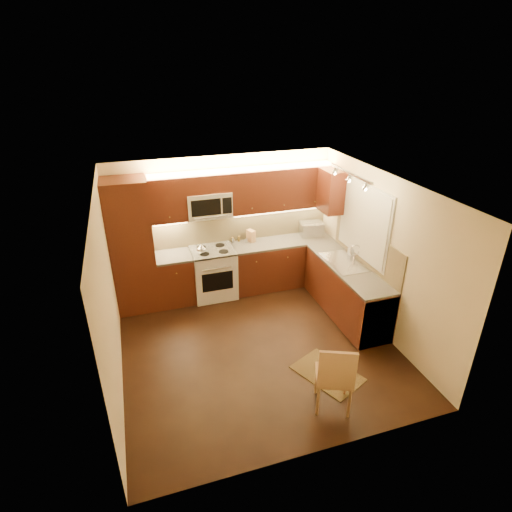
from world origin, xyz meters
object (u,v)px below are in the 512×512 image
object	(u,v)px
microwave	(209,204)
kettle	(201,249)
stove	(214,273)
sink	(345,258)
toaster_oven	(311,229)
knife_block	(251,236)
soap_bottle	(351,250)
dining_chair	(334,374)

from	to	relation	value
microwave	kettle	xyz separation A→B (m)	(-0.21, -0.24, -0.70)
stove	kettle	distance (m)	0.60
sink	kettle	bearing A→B (deg)	155.25
toaster_oven	knife_block	world-z (taller)	toaster_oven
toaster_oven	knife_block	distance (m)	1.19
toaster_oven	kettle	bearing A→B (deg)	-166.19
microwave	soap_bottle	world-z (taller)	microwave
stove	soap_bottle	distance (m)	2.48
sink	kettle	world-z (taller)	kettle
stove	sink	xyz separation A→B (m)	(2.00, -1.12, 0.52)
sink	toaster_oven	bearing A→B (deg)	91.93
kettle	dining_chair	size ratio (longest dim) A/B	0.19
microwave	stove	bearing A→B (deg)	-90.00
stove	dining_chair	world-z (taller)	dining_chair
dining_chair	stove	bearing A→B (deg)	127.79
soap_bottle	toaster_oven	bearing A→B (deg)	98.93
soap_bottle	microwave	bearing A→B (deg)	148.43
microwave	dining_chair	world-z (taller)	microwave
microwave	knife_block	distance (m)	1.05
sink	toaster_oven	xyz separation A→B (m)	(-0.04, 1.23, 0.05)
sink	dining_chair	bearing A→B (deg)	-120.87
sink	toaster_oven	distance (m)	1.24
sink	knife_block	size ratio (longest dim) A/B	3.87
kettle	microwave	bearing A→B (deg)	52.33
sink	dining_chair	world-z (taller)	sink
microwave	soap_bottle	size ratio (longest dim) A/B	3.90
stove	microwave	size ratio (longest dim) A/B	1.21
kettle	toaster_oven	size ratio (longest dim) A/B	0.44
microwave	knife_block	xyz separation A→B (m)	(0.77, 0.04, -0.71)
sink	soap_bottle	bearing A→B (deg)	40.95
toaster_oven	knife_block	bearing A→B (deg)	-175.23
soap_bottle	dining_chair	world-z (taller)	soap_bottle
sink	toaster_oven	world-z (taller)	toaster_oven
sink	soap_bottle	distance (m)	0.32
stove	knife_block	size ratio (longest dim) A/B	4.14
kettle	knife_block	world-z (taller)	knife_block
kettle	toaster_oven	world-z (taller)	toaster_oven
knife_block	soap_bottle	world-z (taller)	knife_block
dining_chair	microwave	bearing A→B (deg)	127.20
knife_block	dining_chair	world-z (taller)	knife_block
microwave	toaster_oven	size ratio (longest dim) A/B	1.77
knife_block	dining_chair	xyz separation A→B (m)	(0.05, -3.27, -0.51)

